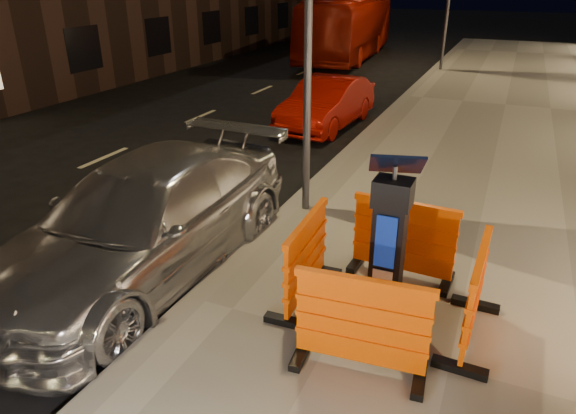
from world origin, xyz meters
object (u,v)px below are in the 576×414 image
at_px(barrier_kerbside, 306,259).
at_px(car_silver, 152,268).
at_px(parking_kiosk, 388,244).
at_px(barrier_front, 361,325).
at_px(barrier_back, 403,239).
at_px(barrier_bldgside, 475,296).
at_px(car_red, 326,127).
at_px(bus_doubledecker, 347,58).

distance_m(barrier_kerbside, car_silver, 2.41).
xyz_separation_m(parking_kiosk, car_silver, (-3.26, -0.01, -1.09)).
height_order(barrier_front, barrier_back, same).
xyz_separation_m(parking_kiosk, barrier_front, (0.00, -0.95, -0.42)).
xyz_separation_m(parking_kiosk, barrier_bldgside, (0.95, 0.00, -0.42)).
bearing_deg(barrier_back, car_red, 119.78).
relative_size(barrier_kerbside, barrier_bldgside, 1.00).
height_order(barrier_front, barrier_kerbside, same).
xyz_separation_m(parking_kiosk, barrier_back, (0.00, 0.95, -0.42)).
bearing_deg(car_red, barrier_back, -59.94).
bearing_deg(barrier_back, barrier_front, -87.07).
height_order(barrier_bldgside, bus_doubledecker, bus_doubledecker).
bearing_deg(car_silver, parking_kiosk, 1.93).
bearing_deg(barrier_front, parking_kiosk, 84.93).
xyz_separation_m(barrier_back, barrier_kerbside, (-0.95, -0.95, 0.00)).
bearing_deg(bus_doubledecker, barrier_kerbside, -78.77).
height_order(barrier_bldgside, car_silver, barrier_bldgside).
bearing_deg(barrier_bldgside, barrier_front, 136.93).
relative_size(car_silver, bus_doubledecker, 0.50).
relative_size(barrier_front, barrier_kerbside, 1.00).
xyz_separation_m(barrier_bldgside, car_red, (-4.42, 7.80, -0.68)).
bearing_deg(barrier_kerbside, bus_doubledecker, 14.13).
bearing_deg(parking_kiosk, barrier_back, 89.93).
bearing_deg(barrier_back, parking_kiosk, -87.07).
distance_m(parking_kiosk, barrier_kerbside, 1.04).
distance_m(barrier_front, barrier_back, 1.90).
distance_m(barrier_bldgside, car_red, 8.99).
bearing_deg(barrier_bldgside, car_red, 31.45).
height_order(barrier_kerbside, car_silver, barrier_kerbside).
bearing_deg(barrier_kerbside, barrier_bldgside, -92.07).
bearing_deg(bus_doubledecker, barrier_bldgside, -73.85).
bearing_deg(barrier_bldgside, barrier_back, 46.93).
bearing_deg(barrier_bldgside, parking_kiosk, 91.93).
bearing_deg(barrier_back, bus_doubledecker, 112.49).
relative_size(barrier_kerbside, bus_doubledecker, 0.13).
relative_size(parking_kiosk, barrier_front, 1.40).
height_order(barrier_kerbside, bus_doubledecker, bus_doubledecker).
bearing_deg(bus_doubledecker, barrier_front, -77.07).
relative_size(barrier_front, car_red, 0.35).
height_order(barrier_back, car_red, barrier_back).
bearing_deg(barrier_bldgside, bus_doubledecker, 23.05).
bearing_deg(barrier_front, barrier_bldgside, 39.93).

